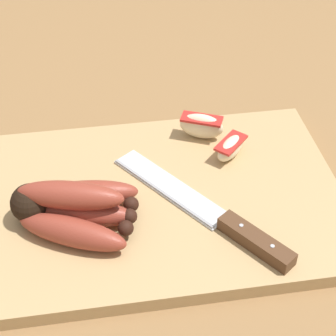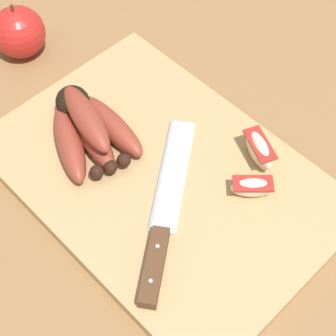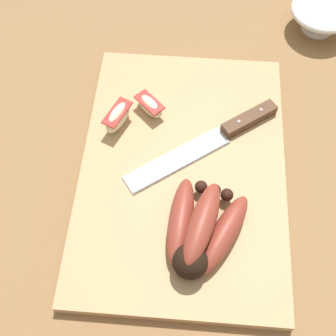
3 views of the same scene
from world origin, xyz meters
TOP-DOWN VIEW (x-y plane):
  - ground_plane at (0.00, 0.00)m, footprint 6.00×6.00m
  - cutting_board at (-0.01, -0.02)m, footprint 0.46×0.32m
  - banana_bunch at (0.10, 0.01)m, footprint 0.16×0.13m
  - chefs_knife at (-0.08, 0.05)m, footprint 0.19×0.24m
  - apple_wedge_near at (-0.12, -0.08)m, footprint 0.06×0.06m
  - apple_wedge_middle at (-0.09, -0.13)m, footprint 0.07×0.05m

SIDE VIEW (x-z plane):
  - ground_plane at x=0.00m, z-range 0.00..0.00m
  - cutting_board at x=-0.01m, z-range 0.00..0.02m
  - chefs_knife at x=-0.08m, z-range 0.02..0.04m
  - apple_wedge_near at x=-0.12m, z-range 0.02..0.05m
  - apple_wedge_middle at x=-0.09m, z-range 0.02..0.06m
  - banana_bunch at x=0.10m, z-range 0.01..0.08m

